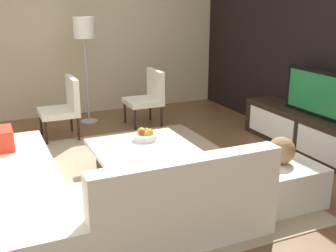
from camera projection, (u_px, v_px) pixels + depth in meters
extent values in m
plane|color=brown|center=(138.00, 182.00, 4.60)|extent=(14.00, 14.00, 0.00)
cube|color=#C6B28E|center=(82.00, 31.00, 7.06)|extent=(0.12, 5.20, 2.80)
cube|color=tan|center=(135.00, 179.00, 4.69)|extent=(3.36, 2.79, 0.01)
cube|color=black|center=(310.00, 133.00, 5.46)|extent=(2.25, 0.47, 0.50)
cube|color=white|center=(270.00, 125.00, 5.82)|extent=(0.95, 0.01, 0.35)
cube|color=white|center=(325.00, 148.00, 4.92)|extent=(0.95, 0.01, 0.35)
cube|color=black|center=(314.00, 92.00, 5.30)|extent=(0.97, 0.05, 0.59)
cube|color=#1E7238|center=(313.00, 93.00, 5.29)|extent=(0.87, 0.01, 0.50)
cube|color=silver|center=(12.00, 195.00, 3.86)|extent=(2.54, 0.85, 0.41)
cube|color=silver|center=(170.00, 209.00, 3.60)|extent=(0.85, 1.59, 0.41)
cube|color=silver|center=(188.00, 182.00, 3.19)|extent=(0.18, 1.59, 0.38)
cube|color=red|center=(3.00, 139.00, 4.43)|extent=(0.36, 0.20, 0.22)
cube|color=red|center=(211.00, 177.00, 3.69)|extent=(0.60, 0.44, 0.06)
cube|color=black|center=(143.00, 164.00, 4.68)|extent=(0.80, 0.86, 0.33)
cube|color=white|center=(142.00, 148.00, 4.62)|extent=(1.00, 1.07, 0.05)
cylinder|color=black|center=(41.00, 122.00, 6.15)|extent=(0.04, 0.04, 0.38)
cylinder|color=black|center=(46.00, 132.00, 5.72)|extent=(0.04, 0.04, 0.38)
cylinder|color=black|center=(71.00, 119.00, 6.32)|extent=(0.04, 0.04, 0.38)
cylinder|color=black|center=(78.00, 128.00, 5.89)|extent=(0.04, 0.04, 0.38)
cube|color=silver|center=(58.00, 112.00, 5.96)|extent=(0.57, 0.52, 0.08)
cube|color=silver|center=(73.00, 93.00, 5.97)|extent=(0.57, 0.08, 0.45)
cylinder|color=#A5A5AA|center=(89.00, 121.00, 6.83)|extent=(0.28, 0.28, 0.02)
cylinder|color=#A5A5AA|center=(87.00, 81.00, 6.63)|extent=(0.03, 0.03, 1.33)
cylinder|color=white|center=(84.00, 27.00, 6.39)|extent=(0.33, 0.33, 0.32)
cube|color=silver|center=(279.00, 182.00, 4.14)|extent=(0.70, 0.70, 0.40)
cylinder|color=silver|center=(145.00, 137.00, 4.80)|extent=(0.28, 0.28, 0.07)
sphere|color=gold|center=(146.00, 134.00, 4.76)|extent=(0.07, 0.07, 0.07)
sphere|color=gold|center=(149.00, 133.00, 4.78)|extent=(0.09, 0.09, 0.09)
sphere|color=#4C8C33|center=(146.00, 132.00, 4.82)|extent=(0.09, 0.09, 0.09)
sphere|color=gold|center=(142.00, 132.00, 4.81)|extent=(0.10, 0.10, 0.10)
sphere|color=#B23326|center=(143.00, 133.00, 4.77)|extent=(0.09, 0.09, 0.09)
cylinder|color=black|center=(125.00, 111.00, 6.75)|extent=(0.04, 0.04, 0.38)
cylinder|color=black|center=(135.00, 119.00, 6.33)|extent=(0.04, 0.04, 0.38)
cylinder|color=black|center=(150.00, 108.00, 6.92)|extent=(0.04, 0.04, 0.38)
cylinder|color=black|center=(162.00, 116.00, 6.51)|extent=(0.04, 0.04, 0.38)
cube|color=silver|center=(143.00, 102.00, 6.57)|extent=(0.56, 0.52, 0.08)
cube|color=silver|center=(155.00, 84.00, 6.58)|extent=(0.56, 0.08, 0.45)
sphere|color=#997247|center=(281.00, 150.00, 4.04)|extent=(0.27, 0.27, 0.27)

